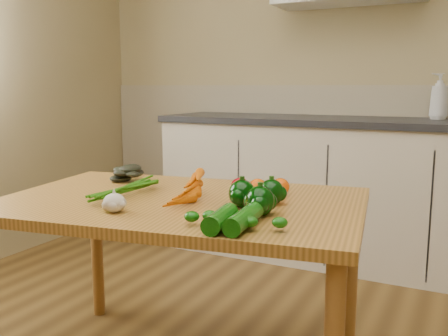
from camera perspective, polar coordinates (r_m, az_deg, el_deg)
The scene contains 15 objects.
room at distance 1.25m, azimuth -5.05°, elevation 16.43°, with size 4.04×5.04×2.64m.
counter_run at distance 3.17m, azimuth 18.15°, elevation -2.70°, with size 2.84×0.64×1.14m.
table at distance 1.83m, azimuth -4.94°, elevation -5.87°, with size 1.40×1.01×0.69m.
soap_bottle_a at distance 3.19m, azimuth 23.38°, elevation 7.52°, with size 0.10×0.10×0.27m, color silver.
carrot_bunch at distance 1.80m, azimuth -6.34°, elevation -2.57°, with size 0.24×0.18×0.06m, color #DC6105, non-canonical shape.
leafy_greens at distance 2.18m, azimuth -10.76°, elevation -0.23°, with size 0.18×0.17×0.09m, color black, non-canonical shape.
garlic_bulb at distance 1.65m, azimuth -12.42°, elevation -3.90°, with size 0.07×0.07×0.06m, color beige.
pepper_a at distance 1.68m, azimuth 2.07°, elevation -2.94°, with size 0.09×0.09×0.09m, color black.
pepper_b at distance 1.72m, azimuth 5.44°, elevation -2.77°, with size 0.09×0.09×0.09m, color black.
pepper_c at distance 1.57m, azimuth 4.14°, elevation -3.78°, with size 0.09×0.09×0.09m, color black.
tomato_a at distance 1.87m, azimuth 1.86°, elevation -2.10°, with size 0.07×0.07×0.06m, color maroon.
tomato_b at distance 1.87m, azimuth 3.90°, elevation -2.14°, with size 0.07×0.07×0.06m, color #DE4F05.
tomato_c at distance 1.88m, azimuth 6.45°, elevation -2.12°, with size 0.07×0.07×0.06m, color #DE4F05.
zucchini_a at distance 1.43m, azimuth 2.28°, elevation -5.83°, with size 0.06×0.06×0.21m, color #0B4A07.
zucchini_b at distance 1.43m, azimuth -0.41°, elevation -5.84°, with size 0.06×0.06×0.18m, color #0B4A07.
Camera 1 is at (0.65, -0.88, 1.09)m, focal length 40.00 mm.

